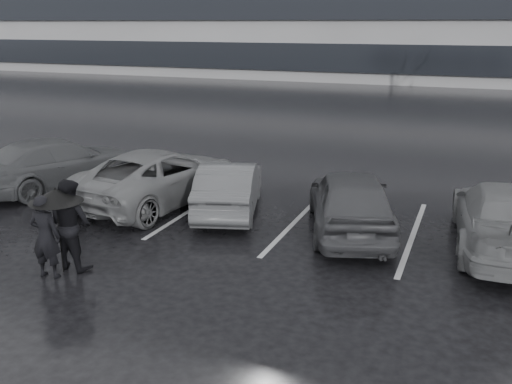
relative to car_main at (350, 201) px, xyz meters
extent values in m
plane|color=black|center=(-1.98, -2.23, -0.75)|extent=(160.00, 160.00, 0.00)
cube|color=black|center=(-23.98, 45.77, 1.25)|extent=(60.60, 25.60, 2.20)
cube|color=black|center=(-23.98, 45.77, 5.25)|extent=(60.60, 25.60, 2.20)
imported|color=black|center=(0.00, 0.00, 0.00)|extent=(3.05, 4.72, 1.50)
imported|color=#2B2B2D|center=(-3.20, 0.33, -0.09)|extent=(2.51, 4.20, 1.31)
imported|color=#474749|center=(-5.30, 0.39, -0.02)|extent=(3.17, 5.53, 1.45)
imported|color=black|center=(-8.81, 0.56, -0.02)|extent=(3.52, 5.39, 1.45)
imported|color=#474749|center=(3.31, 0.17, -0.02)|extent=(2.45, 5.19, 1.46)
imported|color=black|center=(-4.80, -4.54, 0.07)|extent=(0.64, 0.47, 1.63)
imported|color=black|center=(-4.65, -4.00, 0.16)|extent=(0.96, 0.80, 1.81)
cylinder|color=black|center=(-4.71, -4.27, -0.01)|extent=(0.02, 0.02, 1.47)
cone|color=black|center=(-4.71, -4.27, 0.81)|extent=(1.01, 1.01, 0.26)
sphere|color=black|center=(-4.71, -4.27, 0.94)|extent=(0.05, 0.05, 0.05)
cube|color=#A2A2A4|center=(-9.78, 0.27, -0.75)|extent=(0.12, 5.00, 0.00)
cube|color=#A2A2A4|center=(-6.98, 0.27, -0.75)|extent=(0.12, 5.00, 0.00)
cube|color=#A2A2A4|center=(-4.18, 0.27, -0.75)|extent=(0.12, 5.00, 0.00)
cube|color=#A2A2A4|center=(-1.38, 0.27, -0.75)|extent=(0.12, 5.00, 0.00)
cube|color=#A2A2A4|center=(1.42, 0.27, -0.75)|extent=(0.12, 5.00, 0.00)
camera|label=1|loc=(2.57, -12.41, 3.92)|focal=40.00mm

